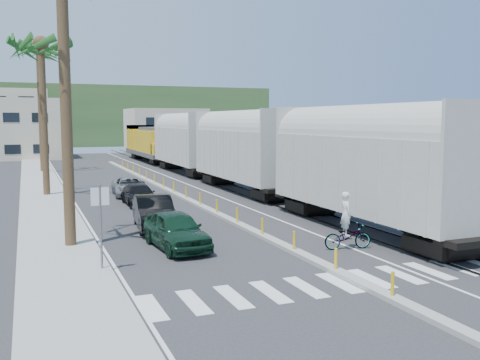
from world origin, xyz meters
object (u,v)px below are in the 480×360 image
Objects in this scene: car_lead at (176,230)px; cyclist at (347,231)px; car_second at (154,212)px; street_sign at (100,215)px.

car_lead is 1.96× the size of cyclist.
car_second is at bearing 84.70° from car_lead.
street_sign is at bearing -110.60° from car_second.
street_sign reaches higher than car_lead.
car_lead is at bearing 77.43° from cyclist.
car_lead is at bearing 36.77° from street_sign.
car_second is at bearing 52.52° from cyclist.
car_second is at bearing 63.61° from street_sign.
street_sign is at bearing 98.96° from cyclist.
car_lead is 6.85m from cyclist.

